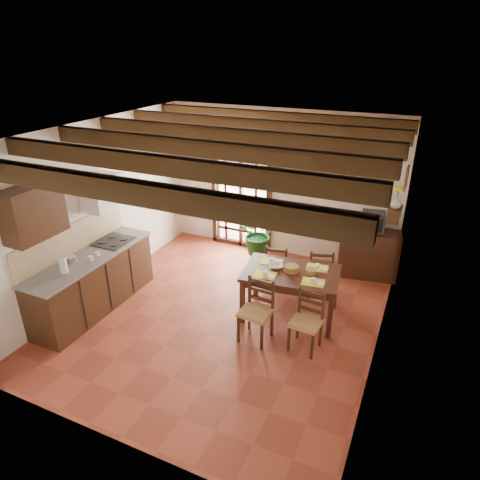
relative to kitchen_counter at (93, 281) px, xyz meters
The scene contains 25 objects.
ground_plane 2.10m from the kitchen_counter, 17.06° to the left, with size 5.00×5.00×0.00m, color brown.
room_shell 2.45m from the kitchen_counter, 17.06° to the left, with size 4.52×5.02×2.81m.
ceiling_beams 3.02m from the kitchen_counter, 17.06° to the left, with size 4.50×4.34×0.20m.
french_door 3.33m from the kitchen_counter, 69.23° to the left, with size 1.26×0.11×2.32m.
kitchen_counter is the anchor object (origin of this frame).
upper_cabinet 1.55m from the kitchen_counter, 99.72° to the right, with size 0.35×0.80×0.70m, color #341D10.
range_hood 1.38m from the kitchen_counter, 99.79° to the left, with size 0.38×0.60×0.54m.
counter_items 0.49m from the kitchen_counter, 89.91° to the left, with size 0.50×1.43×0.25m.
dining_table 3.06m from the kitchen_counter, 20.39° to the left, with size 1.51×1.08×0.76m.
chair_near_left 2.64m from the kitchen_counter, ahead, with size 0.44×0.43×0.91m.
chair_near_right 3.34m from the kitchen_counter, ahead, with size 0.43×0.41×0.85m.
chair_far_left 2.98m from the kitchen_counter, 35.56° to the left, with size 0.42×0.41×0.84m.
chair_far_right 3.62m from the kitchen_counter, 30.30° to the left, with size 0.49×0.48×0.86m.
table_setting 3.07m from the kitchen_counter, 20.39° to the left, with size 1.02×0.68×0.10m.
table_bowl 2.84m from the kitchen_counter, 22.51° to the left, with size 0.22×0.22×0.05m, color white.
sideboard 4.69m from the kitchen_counter, 37.08° to the left, with size 1.01×0.46×0.86m, color #341D10.
crt_tv 4.72m from the kitchen_counter, 37.03° to the left, with size 0.43×0.41×0.33m.
fuse_box 4.80m from the kitchen_counter, 41.72° to the left, with size 0.25×0.03×0.32m, color white.
plant_pot 3.09m from the kitchen_counter, 54.80° to the left, with size 0.35×0.35×0.21m, color maroon.
potted_plant 3.07m from the kitchen_counter, 54.80° to the left, with size 1.92×1.64×2.13m, color #144C19.
wall_shelf 4.76m from the kitchen_counter, 28.25° to the left, with size 0.20×0.42×0.20m.
shelf_vase 4.80m from the kitchen_counter, 28.25° to the left, with size 0.15×0.15×0.15m, color #B2BFB2.
shelf_flowers 4.85m from the kitchen_counter, 28.25° to the left, with size 0.14×0.14×0.36m.
framed_picture 4.98m from the kitchen_counter, 27.77° to the left, with size 0.03×0.32×0.32m.
pendant_lamp 3.48m from the kitchen_counter, 22.13° to the left, with size 0.36×0.36×0.84m.
Camera 1 is at (2.50, -4.90, 3.86)m, focal length 32.00 mm.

